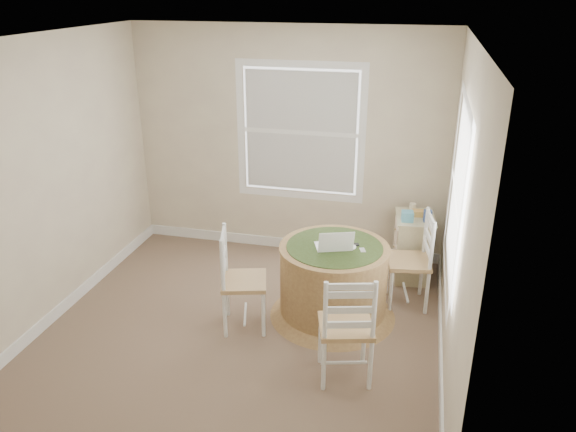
% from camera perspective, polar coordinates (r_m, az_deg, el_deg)
% --- Properties ---
extents(room, '(3.64, 3.64, 2.64)m').
position_cam_1_polar(room, '(4.85, -2.67, 2.23)').
color(room, '#816852').
rests_on(room, ground).
extents(round_table, '(1.21, 1.21, 0.74)m').
position_cam_1_polar(round_table, '(5.36, 4.64, -6.32)').
color(round_table, '#A38249').
rests_on(round_table, ground).
extents(chair_left, '(0.50, 0.51, 0.95)m').
position_cam_1_polar(chair_left, '(5.16, -4.49, -6.57)').
color(chair_left, white).
rests_on(chair_left, ground).
extents(chair_near, '(0.51, 0.49, 0.95)m').
position_cam_1_polar(chair_near, '(4.55, 5.89, -11.04)').
color(chair_near, white).
rests_on(chair_near, ground).
extents(chair_right, '(0.46, 0.48, 0.95)m').
position_cam_1_polar(chair_right, '(5.62, 12.14, -4.47)').
color(chair_right, white).
rests_on(chair_right, ground).
extents(laptop, '(0.40, 0.37, 0.23)m').
position_cam_1_polar(laptop, '(5.15, 4.68, -3.00)').
color(laptop, white).
rests_on(laptop, round_table).
extents(mouse, '(0.08, 0.11, 0.03)m').
position_cam_1_polar(mouse, '(5.19, 6.63, -3.16)').
color(mouse, white).
rests_on(mouse, round_table).
extents(phone, '(0.07, 0.10, 0.02)m').
position_cam_1_polar(phone, '(5.16, 7.58, -3.49)').
color(phone, '#B7BABF').
rests_on(phone, round_table).
extents(keys, '(0.07, 0.07, 0.02)m').
position_cam_1_polar(keys, '(5.24, 6.87, -2.95)').
color(keys, black).
rests_on(keys, round_table).
extents(corner_chest, '(0.45, 0.58, 0.71)m').
position_cam_1_polar(corner_chest, '(6.20, 12.54, -3.07)').
color(corner_chest, beige).
rests_on(corner_chest, ground).
extents(tissue_box, '(0.13, 0.13, 0.10)m').
position_cam_1_polar(tissue_box, '(5.93, 12.11, 0.02)').
color(tissue_box, '#56A6C5').
rests_on(tissue_box, corner_chest).
extents(box_yellow, '(0.16, 0.12, 0.06)m').
position_cam_1_polar(box_yellow, '(6.07, 13.20, 0.28)').
color(box_yellow, gold).
rests_on(box_yellow, corner_chest).
extents(box_blue, '(0.09, 0.09, 0.12)m').
position_cam_1_polar(box_blue, '(5.95, 13.92, 0.03)').
color(box_blue, '#304B91').
rests_on(box_blue, corner_chest).
extents(cup_cream, '(0.07, 0.07, 0.09)m').
position_cam_1_polar(cup_cream, '(6.16, 12.58, 0.82)').
color(cup_cream, beige).
rests_on(cup_cream, corner_chest).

